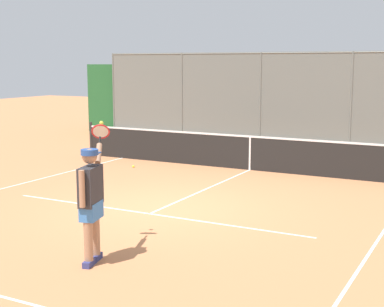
% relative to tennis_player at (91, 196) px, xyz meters
% --- Properties ---
extents(ground_plane, '(60.00, 60.00, 0.00)m').
position_rel_tennis_player_xyz_m(ground_plane, '(0.72, -3.27, -1.01)').
color(ground_plane, '#C67A4C').
extents(court_line_markings, '(8.60, 9.50, 0.01)m').
position_rel_tennis_player_xyz_m(court_line_markings, '(0.72, -2.37, -1.01)').
color(court_line_markings, white).
rests_on(court_line_markings, ground).
extents(fence_backdrop, '(19.24, 1.37, 3.32)m').
position_rel_tennis_player_xyz_m(fence_backdrop, '(0.72, -13.51, 0.42)').
color(fence_backdrop, slate).
rests_on(fence_backdrop, ground).
extents(tennis_net, '(11.05, 0.09, 1.07)m').
position_rel_tennis_player_xyz_m(tennis_net, '(0.72, -7.93, -0.52)').
color(tennis_net, '#2D2D2D').
rests_on(tennis_net, ground).
extents(tennis_player, '(0.73, 1.31, 2.01)m').
position_rel_tennis_player_xyz_m(tennis_player, '(0.00, 0.00, 0.00)').
color(tennis_player, navy).
rests_on(tennis_player, ground).
extents(tennis_ball_mid_court, '(0.07, 0.07, 0.07)m').
position_rel_tennis_player_xyz_m(tennis_ball_mid_court, '(3.78, -6.73, -0.98)').
color(tennis_ball_mid_court, '#CCDB33').
rests_on(tennis_ball_mid_court, ground).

